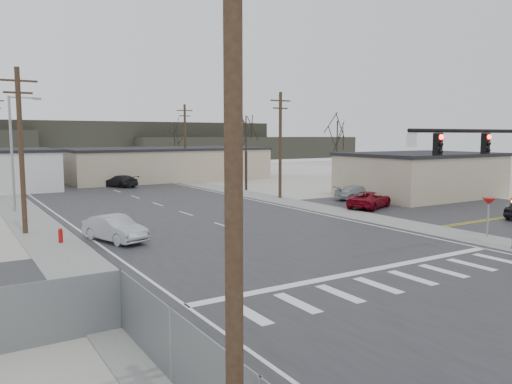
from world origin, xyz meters
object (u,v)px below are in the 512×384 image
at_px(traffic_signal_mast, 498,162).
at_px(car_parked_silver, 359,193).
at_px(fire_hydrant, 61,236).
at_px(car_far_b, 13,172).
at_px(car_parked_red, 370,200).
at_px(car_far_a, 120,181).
at_px(sedan_crossing, 115,228).

height_order(traffic_signal_mast, car_parked_silver, traffic_signal_mast).
distance_m(fire_hydrant, car_far_b, 48.61).
bearing_deg(car_parked_red, traffic_signal_mast, 134.34).
height_order(traffic_signal_mast, car_far_b, traffic_signal_mast).
xyz_separation_m(fire_hydrant, car_far_b, (2.73, 48.54, 0.34)).
bearing_deg(traffic_signal_mast, car_far_b, 103.76).
xyz_separation_m(car_far_b, car_parked_red, (21.54, -47.81, -0.08)).
xyz_separation_m(fire_hydrant, car_parked_red, (24.27, 0.73, 0.26)).
distance_m(car_far_a, car_far_b, 22.34).
distance_m(fire_hydrant, car_parked_red, 24.28).
distance_m(sedan_crossing, car_parked_red, 21.65).
distance_m(fire_hydrant, sedan_crossing, 2.96).
bearing_deg(car_parked_silver, sedan_crossing, 116.94).
distance_m(traffic_signal_mast, car_far_b, 64.71).
xyz_separation_m(traffic_signal_mast, sedan_crossing, (-15.39, 13.04, -3.90)).
bearing_deg(sedan_crossing, traffic_signal_mast, -58.22).
bearing_deg(traffic_signal_mast, car_far_a, 98.53).
distance_m(traffic_signal_mast, sedan_crossing, 20.55).
height_order(car_far_b, car_parked_silver, car_far_b).
xyz_separation_m(car_parked_red, car_parked_silver, (2.80, 4.27, -0.02)).
bearing_deg(car_far_b, car_far_a, -56.73).
height_order(fire_hydrant, sedan_crossing, sedan_crossing).
bearing_deg(car_far_b, fire_hydrant, -83.76).
relative_size(traffic_signal_mast, fire_hydrant, 10.29).
height_order(fire_hydrant, car_parked_silver, car_parked_silver).
xyz_separation_m(fire_hydrant, sedan_crossing, (2.70, -1.17, 0.32)).
distance_m(traffic_signal_mast, car_parked_red, 16.64).
relative_size(traffic_signal_mast, car_far_a, 1.90).
relative_size(sedan_crossing, car_parked_silver, 0.97).
xyz_separation_m(traffic_signal_mast, car_far_a, (-6.34, 42.30, -3.95)).
xyz_separation_m(sedan_crossing, car_far_a, (9.05, 29.26, -0.05)).
height_order(traffic_signal_mast, car_far_a, traffic_signal_mast).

